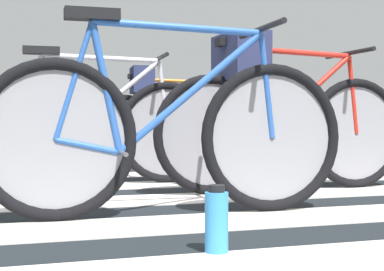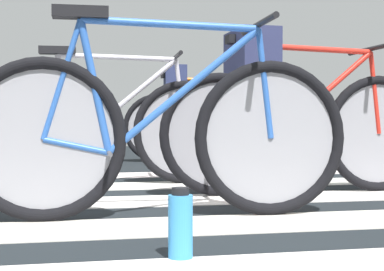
% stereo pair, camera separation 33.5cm
% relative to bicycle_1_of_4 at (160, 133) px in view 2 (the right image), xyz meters
% --- Properties ---
extents(ground, '(18.00, 14.00, 0.02)m').
position_rel_bicycle_1_of_4_xyz_m(ground, '(-0.20, 0.30, -0.40)').
color(ground, black).
extents(crosswalk_markings, '(5.36, 4.26, 0.00)m').
position_rel_bicycle_1_of_4_xyz_m(crosswalk_markings, '(-0.13, 0.17, -0.38)').
color(crosswalk_markings, silver).
rests_on(crosswalk_markings, ground).
extents(bicycle_1_of_4, '(1.74, 0.52, 0.93)m').
position_rel_bicycle_1_of_4_xyz_m(bicycle_1_of_4, '(0.00, 0.00, 0.00)').
color(bicycle_1_of_4, black).
rests_on(bicycle_1_of_4, ground).
extents(bicycle_2_of_4, '(1.74, 0.52, 0.93)m').
position_rel_bicycle_1_of_4_xyz_m(bicycle_2_of_4, '(0.96, 0.71, 0.00)').
color(bicycle_2_of_4, black).
rests_on(bicycle_2_of_4, ground).
extents(cyclist_2_of_4, '(0.32, 0.42, 0.96)m').
position_rel_bicycle_1_of_4_xyz_m(cyclist_2_of_4, '(0.65, 0.70, 0.24)').
color(cyclist_2_of_4, tan).
rests_on(cyclist_2_of_4, ground).
extents(bicycle_3_of_4, '(1.74, 0.52, 0.93)m').
position_rel_bicycle_1_of_4_xyz_m(bicycle_3_of_4, '(-0.14, 1.42, 0.00)').
color(bicycle_3_of_4, black).
rests_on(bicycle_3_of_4, ground).
extents(bicycle_4_of_4, '(1.73, 0.52, 0.93)m').
position_rel_bicycle_1_of_4_xyz_m(bicycle_4_of_4, '(0.98, 3.48, 0.00)').
color(bicycle_4_of_4, black).
rests_on(bicycle_4_of_4, ground).
extents(cyclist_4_of_4, '(0.34, 0.43, 1.01)m').
position_rel_bicycle_1_of_4_xyz_m(cyclist_4_of_4, '(0.67, 3.51, 0.27)').
color(cyclist_4_of_4, tan).
rests_on(cyclist_4_of_4, ground).
extents(water_bottle, '(0.08, 0.08, 0.23)m').
position_rel_bicycle_1_of_4_xyz_m(water_bottle, '(-0.05, -0.77, -0.28)').
color(water_bottle, '#368DD3').
rests_on(water_bottle, ground).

